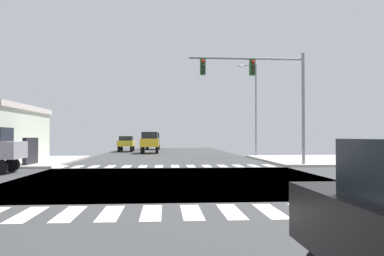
{
  "coord_description": "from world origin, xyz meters",
  "views": [
    {
      "loc": [
        -0.44,
        -16.94,
        1.91
      ],
      "look_at": [
        1.22,
        5.91,
        2.38
      ],
      "focal_mm": 36.09,
      "sensor_mm": 36.0,
      "label": 1
    }
  ],
  "objects_px": {
    "traffic_signal_mast": "(260,82)",
    "suv_crossing_1": "(150,141)",
    "street_lamp": "(253,102)",
    "pickup_leading_2": "(153,140)",
    "sedan_outer_3": "(126,142)"
  },
  "relations": [
    {
      "from": "traffic_signal_mast",
      "to": "pickup_leading_2",
      "type": "height_order",
      "value": "traffic_signal_mast"
    },
    {
      "from": "traffic_signal_mast",
      "to": "pickup_leading_2",
      "type": "distance_m",
      "value": 31.75
    },
    {
      "from": "street_lamp",
      "to": "pickup_leading_2",
      "type": "height_order",
      "value": "street_lamp"
    },
    {
      "from": "street_lamp",
      "to": "suv_crossing_1",
      "type": "relative_size",
      "value": 1.84
    },
    {
      "from": "street_lamp",
      "to": "pickup_leading_2",
      "type": "relative_size",
      "value": 1.66
    },
    {
      "from": "street_lamp",
      "to": "pickup_leading_2",
      "type": "xyz_separation_m",
      "value": [
        -9.73,
        19.62,
        -3.74
      ]
    },
    {
      "from": "suv_crossing_1",
      "to": "pickup_leading_2",
      "type": "height_order",
      "value": "pickup_leading_2"
    },
    {
      "from": "traffic_signal_mast",
      "to": "street_lamp",
      "type": "relative_size",
      "value": 0.87
    },
    {
      "from": "suv_crossing_1",
      "to": "sedan_outer_3",
      "type": "height_order",
      "value": "suv_crossing_1"
    },
    {
      "from": "traffic_signal_mast",
      "to": "sedan_outer_3",
      "type": "height_order",
      "value": "traffic_signal_mast"
    },
    {
      "from": "street_lamp",
      "to": "traffic_signal_mast",
      "type": "bearing_deg",
      "value": -100.93
    },
    {
      "from": "sedan_outer_3",
      "to": "traffic_signal_mast",
      "type": "bearing_deg",
      "value": 114.51
    },
    {
      "from": "traffic_signal_mast",
      "to": "suv_crossing_1",
      "type": "bearing_deg",
      "value": 112.06
    },
    {
      "from": "traffic_signal_mast",
      "to": "suv_crossing_1",
      "type": "height_order",
      "value": "traffic_signal_mast"
    },
    {
      "from": "pickup_leading_2",
      "to": "street_lamp",
      "type": "bearing_deg",
      "value": 116.39
    }
  ]
}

